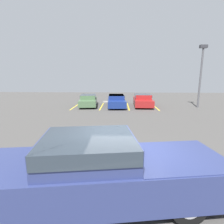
{
  "coord_description": "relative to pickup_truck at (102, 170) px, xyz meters",
  "views": [
    {
      "loc": [
        -0.27,
        -4.84,
        3.16
      ],
      "look_at": [
        -0.7,
        5.68,
        1.0
      ],
      "focal_mm": 28.0,
      "sensor_mm": 36.0,
      "label": 1
    }
  ],
  "objects": [
    {
      "name": "parked_sedan_a",
      "position": [
        -2.91,
        14.66,
        -0.23
      ],
      "size": [
        2.14,
        4.52,
        1.22
      ],
      "rotation": [
        0.0,
        0.0,
        -1.47
      ],
      "color": "#4C6B47",
      "rests_on": "ground_plane"
    },
    {
      "name": "wheel_stop_curb",
      "position": [
        -0.56,
        17.45,
        -0.81
      ],
      "size": [
        2.0,
        0.2,
        0.14
      ],
      "primitive_type": "cube",
      "color": "#B7B2A8",
      "rests_on": "ground_plane"
    },
    {
      "name": "light_post",
      "position": [
        8.53,
        14.19,
        2.94
      ],
      "size": [
        0.7,
        0.36,
        6.14
      ],
      "color": "#515156",
      "rests_on": "ground_plane"
    },
    {
      "name": "stall_stripe_c",
      "position": [
        1.38,
        14.43,
        -0.88
      ],
      "size": [
        0.12,
        4.46,
        0.01
      ],
      "primitive_type": "cube",
      "color": "yellow",
      "rests_on": "ground_plane"
    },
    {
      "name": "parked_sedan_c",
      "position": [
        2.94,
        14.7,
        -0.19
      ],
      "size": [
        1.97,
        4.28,
        1.29
      ],
      "rotation": [
        0.0,
        0.0,
        -1.6
      ],
      "color": "maroon",
      "rests_on": "ground_plane"
    },
    {
      "name": "stall_stripe_b",
      "position": [
        -1.45,
        14.43,
        -0.88
      ],
      "size": [
        0.12,
        4.46,
        0.01
      ],
      "primitive_type": "cube",
      "color": "yellow",
      "rests_on": "ground_plane"
    },
    {
      "name": "pickup_truck",
      "position": [
        0.0,
        0.0,
        0.0
      ],
      "size": [
        6.35,
        2.83,
        1.76
      ],
      "rotation": [
        0.0,
        0.0,
        0.14
      ],
      "color": "navy",
      "rests_on": "ground_plane"
    },
    {
      "name": "ground_plane",
      "position": [
        0.67,
        0.9,
        -0.88
      ],
      "size": [
        60.0,
        60.0,
        0.0
      ],
      "primitive_type": "plane",
      "color": "#4C4947"
    },
    {
      "name": "stall_stripe_d",
      "position": [
        4.21,
        14.43,
        -0.88
      ],
      "size": [
        0.12,
        4.46,
        0.01
      ],
      "primitive_type": "cube",
      "color": "yellow",
      "rests_on": "ground_plane"
    },
    {
      "name": "stall_stripe_a",
      "position": [
        -4.28,
        14.43,
        -0.88
      ],
      "size": [
        0.12,
        4.46,
        0.01
      ],
      "primitive_type": "cube",
      "color": "yellow",
      "rests_on": "ground_plane"
    },
    {
      "name": "parked_sedan_b",
      "position": [
        0.11,
        14.5,
        -0.23
      ],
      "size": [
        2.0,
        4.84,
        1.23
      ],
      "rotation": [
        0.0,
        0.0,
        -1.52
      ],
      "color": "navy",
      "rests_on": "ground_plane"
    }
  ]
}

